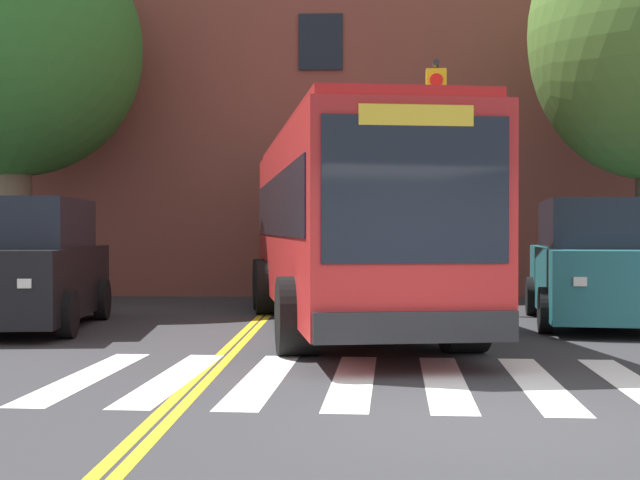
{
  "coord_description": "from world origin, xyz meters",
  "views": [
    {
      "loc": [
        -1.18,
        -8.02,
        1.72
      ],
      "look_at": [
        -1.68,
        6.49,
        1.53
      ],
      "focal_mm": 50.0,
      "sensor_mm": 36.0,
      "label": 1
    }
  ],
  "objects_px": {
    "car_teal_far_lane": "(598,265)",
    "traffic_light_overhead": "(433,145)",
    "city_bus": "(345,222)",
    "street_tree_curbside_small": "(15,46)",
    "car_black_near_lane": "(26,267)"
  },
  "relations": [
    {
      "from": "city_bus",
      "to": "traffic_light_overhead",
      "type": "bearing_deg",
      "value": 33.48
    },
    {
      "from": "street_tree_curbside_small",
      "to": "car_black_near_lane",
      "type": "bearing_deg",
      "value": -67.1
    },
    {
      "from": "traffic_light_overhead",
      "to": "street_tree_curbside_small",
      "type": "distance_m",
      "value": 9.83
    },
    {
      "from": "city_bus",
      "to": "traffic_light_overhead",
      "type": "distance_m",
      "value": 2.42
    },
    {
      "from": "city_bus",
      "to": "street_tree_curbside_small",
      "type": "bearing_deg",
      "value": 151.04
    },
    {
      "from": "city_bus",
      "to": "traffic_light_overhead",
      "type": "height_order",
      "value": "traffic_light_overhead"
    },
    {
      "from": "car_black_near_lane",
      "to": "street_tree_curbside_small",
      "type": "bearing_deg",
      "value": 112.9
    },
    {
      "from": "city_bus",
      "to": "street_tree_curbside_small",
      "type": "relative_size",
      "value": 1.27
    },
    {
      "from": "car_teal_far_lane",
      "to": "traffic_light_overhead",
      "type": "bearing_deg",
      "value": 169.58
    },
    {
      "from": "city_bus",
      "to": "car_black_near_lane",
      "type": "relative_size",
      "value": 2.31
    },
    {
      "from": "city_bus",
      "to": "car_teal_far_lane",
      "type": "bearing_deg",
      "value": 6.84
    },
    {
      "from": "city_bus",
      "to": "street_tree_curbside_small",
      "type": "distance_m",
      "value": 9.33
    },
    {
      "from": "traffic_light_overhead",
      "to": "car_black_near_lane",
      "type": "bearing_deg",
      "value": -167.76
    },
    {
      "from": "traffic_light_overhead",
      "to": "street_tree_curbside_small",
      "type": "xyz_separation_m",
      "value": [
        -9.01,
        3.01,
        2.52
      ]
    },
    {
      "from": "traffic_light_overhead",
      "to": "car_teal_far_lane",
      "type": "bearing_deg",
      "value": -10.42
    }
  ]
}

